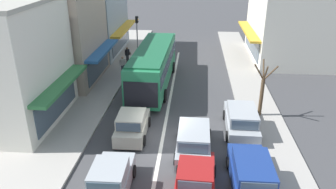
{
  "coord_description": "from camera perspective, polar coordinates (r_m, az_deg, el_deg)",
  "views": [
    {
      "loc": [
        1.69,
        -16.44,
        10.1
      ],
      "look_at": [
        0.01,
        3.8,
        1.2
      ],
      "focal_mm": 35.0,
      "sensor_mm": 36.0,
      "label": 1
    }
  ],
  "objects": [
    {
      "name": "parked_wagon_kerb_front",
      "position": [
        15.86,
        14.33,
        -13.36
      ],
      "size": [
        1.96,
        4.51,
        1.58
      ],
      "color": "navy",
      "rests_on": "ground"
    },
    {
      "name": "city_bus",
      "position": [
        26.18,
        -2.57,
        5.34
      ],
      "size": [
        2.97,
        10.92,
        3.23
      ],
      "color": "#237A4C",
      "rests_on": "ground"
    },
    {
      "name": "hatchback_adjacent_lane_trail",
      "position": [
        15.37,
        -9.96,
        -14.42
      ],
      "size": [
        1.87,
        3.73,
        1.54
      ],
      "color": "#9EA3A8",
      "rests_on": "ground"
    },
    {
      "name": "sedan_behind_bus_mid",
      "position": [
        15.21,
        4.76,
        -14.8
      ],
      "size": [
        2.02,
        4.26,
        1.47
      ],
      "color": "maroon",
      "rests_on": "ground"
    },
    {
      "name": "pedestrian_browsing_midblock",
      "position": [
        28.94,
        -7.88,
        5.25
      ],
      "size": [
        0.48,
        0.39,
        1.63
      ],
      "color": "#232838",
      "rests_on": "sidewalk_left"
    },
    {
      "name": "wagon_adjacent_lane_lead",
      "position": [
        17.9,
        4.48,
        -7.93
      ],
      "size": [
        1.98,
        4.52,
        1.58
      ],
      "color": "#9EA3A8",
      "rests_on": "ground"
    },
    {
      "name": "lane_centre_line",
      "position": [
        22.86,
        0.02,
        -2.55
      ],
      "size": [
        0.2,
        28.0,
        0.01
      ],
      "primitive_type": "cube",
      "color": "silver",
      "rests_on": "ground"
    },
    {
      "name": "building_right_far",
      "position": [
        35.3,
        21.42,
        13.52
      ],
      "size": [
        8.86,
        10.08,
        9.68
      ],
      "color": "silver",
      "rests_on": "ground"
    },
    {
      "name": "traffic_light_downstreet",
      "position": [
        33.86,
        -5.41,
        11.21
      ],
      "size": [
        0.32,
        0.24,
        4.2
      ],
      "color": "gray",
      "rests_on": "ground"
    },
    {
      "name": "shopfront_mid_block",
      "position": [
        28.72,
        -20.09,
        9.48
      ],
      "size": [
        8.97,
        7.19,
        7.52
      ],
      "color": "gray",
      "rests_on": "ground"
    },
    {
      "name": "shopfront_far_end",
      "position": [
        36.25,
        -14.85,
        13.33
      ],
      "size": [
        9.05,
        9.16,
        8.15
      ],
      "color": "#84939E",
      "rests_on": "ground"
    },
    {
      "name": "parked_wagon_kerb_second",
      "position": [
        20.33,
        12.63,
        -4.36
      ],
      "size": [
        1.98,
        4.52,
        1.58
      ],
      "color": "#9EA3A8",
      "rests_on": "ground"
    },
    {
      "name": "sidewalk_left",
      "position": [
        26.0,
        -14.71,
        0.15
      ],
      "size": [
        5.2,
        44.0,
        0.14
      ],
      "primitive_type": "cube",
      "color": "#A39E96",
      "rests_on": "ground"
    },
    {
      "name": "pedestrian_with_handbag_near",
      "position": [
        31.79,
        -7.08,
        6.97
      ],
      "size": [
        0.49,
        0.61,
        1.63
      ],
      "color": "#333338",
      "rests_on": "sidewalk_left"
    },
    {
      "name": "hatchback_queue_gap_filler",
      "position": [
        19.48,
        -6.25,
        -5.31
      ],
      "size": [
        1.85,
        3.72,
        1.54
      ],
      "color": "#B7B29E",
      "rests_on": "ground"
    },
    {
      "name": "kerb_right",
      "position": [
        24.99,
        14.73,
        -0.85
      ],
      "size": [
        2.8,
        44.0,
        0.12
      ],
      "primitive_type": "cube",
      "color": "#A39E96",
      "rests_on": "ground"
    },
    {
      "name": "street_tree_right",
      "position": [
        21.98,
        16.06,
        0.43
      ],
      "size": [
        1.51,
        1.49,
        3.8
      ],
      "color": "brown",
      "rests_on": "ground"
    },
    {
      "name": "ground_plane",
      "position": [
        19.37,
        -0.96,
        -7.78
      ],
      "size": [
        140.0,
        140.0,
        0.0
      ],
      "primitive_type": "plane",
      "color": "#3F3F42"
    }
  ]
}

